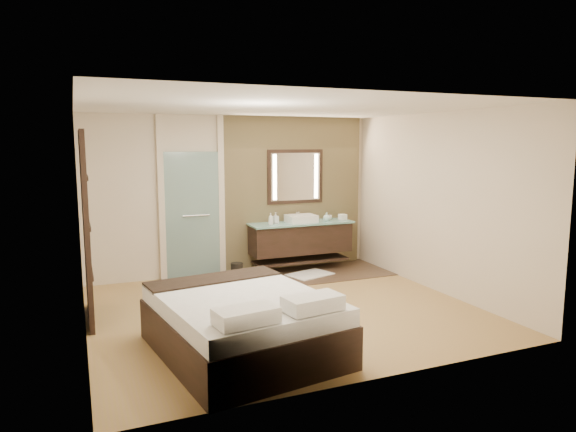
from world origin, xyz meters
name	(u,v)px	position (x,y,z in m)	size (l,w,h in m)	color
floor	(284,310)	(0.00, 0.00, 0.00)	(5.00, 5.00, 0.00)	#A18043
tile_strip	(281,277)	(0.60, 1.60, 0.01)	(3.80, 1.30, 0.01)	#3C2D21
stone_wall	(294,193)	(1.10, 2.21, 1.35)	(2.60, 0.08, 2.70)	tan
vanity	(301,238)	(1.10, 1.92, 0.58)	(1.85, 0.55, 0.88)	black
mirror_unit	(295,177)	(1.10, 2.16, 1.65)	(1.06, 0.04, 0.96)	black
frosted_door	(192,210)	(-0.75, 2.20, 1.14)	(1.10, 0.12, 2.70)	#ADDAD4
shoji_partition	(86,226)	(-2.43, 0.60, 1.21)	(0.06, 1.20, 2.40)	black
bed	(243,323)	(-0.95, -1.16, 0.33)	(1.92, 2.26, 0.79)	black
bath_mat	(310,274)	(1.10, 1.51, 0.02)	(0.72, 0.50, 0.02)	white
waste_bin	(237,270)	(-0.10, 1.85, 0.13)	(0.20, 0.20, 0.25)	black
tissue_box	(343,217)	(1.92, 1.89, 0.92)	(0.12, 0.12, 0.10)	white
soap_bottle_a	(271,219)	(0.51, 1.84, 0.97)	(0.08, 0.08, 0.20)	silver
soap_bottle_b	(276,218)	(0.64, 1.96, 0.96)	(0.09, 0.09, 0.19)	#B2B2B2
soap_bottle_c	(326,217)	(1.57, 1.85, 0.94)	(0.12, 0.12, 0.15)	#ABD7D5
cup	(329,217)	(1.67, 1.96, 0.91)	(0.11, 0.11, 0.09)	silver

